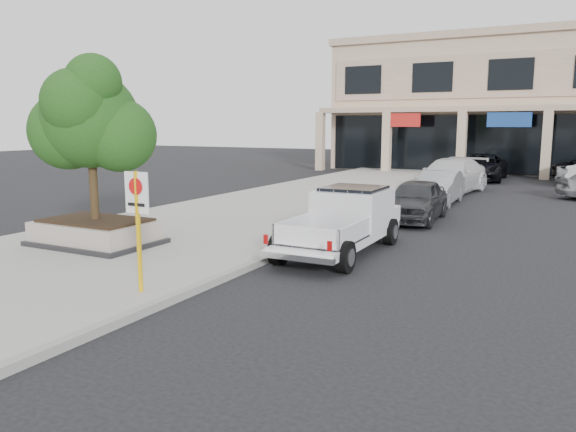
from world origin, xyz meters
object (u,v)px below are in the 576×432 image
Objects in this scene: planter_tree at (98,120)px; pickup_truck at (340,222)px; planter at (96,232)px; curb_car_d at (481,167)px; curb_car_a at (416,200)px; no_parking_sign at (138,215)px; curb_car_c at (450,176)px; curb_car_b at (438,188)px.

planter_tree reaches higher than pickup_truck.
planter is 6.47m from pickup_truck.
planter is at bearing -131.03° from planter_tree.
curb_car_d is (5.77, 24.36, -2.62)m from planter_tree.
curb_car_a reaches higher than planter.
planter_tree is 5.17m from no_parking_sign.
planter_tree is 25.17m from curb_car_d.
planter is at bearing -105.52° from curb_car_d.
curb_car_c is at bearing 90.53° from pickup_truck.
planter is at bearing -156.71° from pickup_truck.
curb_car_c is (1.60, 19.89, -0.80)m from no_parking_sign.
curb_car_d is (-0.13, 11.51, 0.10)m from curb_car_b.
pickup_truck reaches higher than planter.
no_parking_sign is 0.40× the size of curb_car_c.
planter_tree is 18.05m from curb_car_c.
pickup_truck is (1.87, 5.34, -0.81)m from no_parking_sign.
curb_car_c is (-0.66, 8.64, 0.12)m from curb_car_a.
pickup_truck is 5.92m from curb_car_a.
curb_car_d is (0.27, 7.36, -0.05)m from curb_car_c.
no_parking_sign reaches higher than curb_car_b.
pickup_truck is 0.93× the size of curb_car_d.
pickup_truck is at bearing -91.85° from curb_car_b.
curb_car_d is at bearing 76.47° from planter.
pickup_truck is 1.25× the size of curb_car_b.
planter_tree is at bearing -115.82° from curb_car_b.
planter is at bearing -129.42° from curb_car_a.
planter_tree reaches higher than curb_car_a.
curb_car_a is 0.73× the size of curb_car_c.
curb_car_c is (-0.40, 4.16, 0.15)m from curb_car_b.
curb_car_c is at bearing 85.41° from no_parking_sign.
curb_car_c is at bearing -94.08° from curb_car_d.
planter_tree is 0.71× the size of curb_car_d.
curb_car_c reaches higher than curb_car_a.
no_parking_sign is (3.90, -2.89, -1.78)m from planter_tree.
no_parking_sign reaches higher than curb_car_d.
curb_car_b is at bearing 88.76° from pickup_truck.
no_parking_sign is 15.88m from curb_car_b.
curb_car_a is at bearing 85.76° from pickup_truck.
planter_tree is 10.72m from curb_car_a.
curb_car_d is at bearing 95.84° from curb_car_c.
no_parking_sign is 0.44× the size of pickup_truck.
curb_car_b is (6.03, 13.00, 0.21)m from planter.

